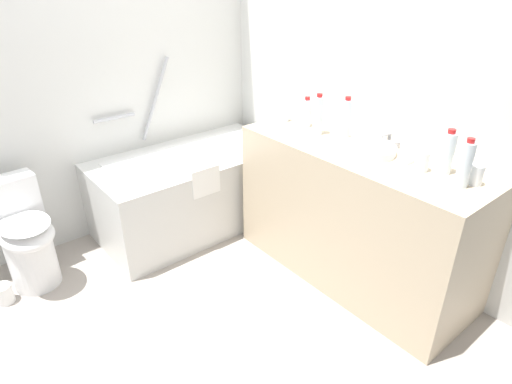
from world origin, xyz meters
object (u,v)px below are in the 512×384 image
water_bottle_0 (318,115)px  water_bottle_4 (465,164)px  sink_faucet (388,140)px  sink_basin (368,149)px  bathtub (193,188)px  toilet_paper_roll (3,294)px  soap_dish (407,160)px  drinking_glass_1 (285,114)px  drinking_glass_2 (422,161)px  toilet (25,237)px  water_bottle_3 (447,153)px  drinking_glass_0 (476,175)px  water_bottle_1 (307,113)px  water_bottle_2 (346,119)px

water_bottle_0 → water_bottle_4: size_ratio=1.05×
water_bottle_4 → sink_faucet: bearing=71.3°
water_bottle_4 → sink_basin: bearing=89.8°
bathtub → toilet_paper_roll: bearing=-177.9°
sink_basin → soap_dish: size_ratio=3.44×
sink_faucet → water_bottle_0: bearing=113.1°
bathtub → sink_faucet: bearing=-63.8°
sink_faucet → drinking_glass_1: drinking_glass_1 is taller
drinking_glass_2 → toilet: bearing=135.6°
water_bottle_3 → toilet_paper_roll: size_ratio=1.92×
toilet → sink_basin: (1.63, -1.29, 0.57)m
bathtub → drinking_glass_1: (0.46, -0.52, 0.63)m
sink_basin → drinking_glass_0: drinking_glass_0 is taller
toilet → sink_faucet: (1.82, -1.29, 0.59)m
drinking_glass_2 → toilet_paper_roll: drinking_glass_2 is taller
water_bottle_1 → water_bottle_4: bearing=-93.3°
bathtub → toilet_paper_roll: (-1.41, -0.05, -0.26)m
sink_basin → toilet_paper_roll: size_ratio=2.54×
toilet → sink_basin: sink_basin is taller
sink_basin → water_bottle_1: bearing=83.6°
water_bottle_0 → drinking_glass_0: bearing=-86.4°
bathtub → drinking_glass_2: (0.45, -1.58, 0.63)m
water_bottle_3 → drinking_glass_1: water_bottle_3 is taller
water_bottle_4 → toilet_paper_roll: size_ratio=2.02×
drinking_glass_0 → drinking_glass_1: size_ratio=1.01×
drinking_glass_2 → soap_dish: 0.12m
drinking_glass_0 → toilet_paper_roll: size_ratio=0.83×
drinking_glass_2 → soap_dish: (0.04, 0.11, -0.04)m
toilet_paper_roll → toilet: bearing=22.9°
water_bottle_0 → water_bottle_1: 0.16m
water_bottle_2 → drinking_glass_2: size_ratio=2.54×
sink_faucet → soap_dish: sink_faucet is taller
water_bottle_0 → soap_dish: 0.63m
water_bottle_4 → water_bottle_0: bearing=89.3°
sink_basin → drinking_glass_1: 0.73m
toilet → water_bottle_4: (1.63, -1.84, 0.67)m
bathtub → water_bottle_0: bathtub is taller
sink_basin → water_bottle_3: size_ratio=1.32×
toilet → drinking_glass_2: drinking_glass_2 is taller
water_bottle_4 → soap_dish: water_bottle_4 is taller
sink_faucet → drinking_glass_0: size_ratio=1.51×
sink_faucet → water_bottle_2: 0.28m
water_bottle_3 → drinking_glass_0: bearing=-93.0°
toilet_paper_roll → water_bottle_4: bearing=-43.6°
bathtub → drinking_glass_0: size_ratio=14.43×
soap_dish → water_bottle_1: bearing=89.7°
water_bottle_3 → toilet: bearing=135.2°
water_bottle_2 → water_bottle_1: bearing=93.1°
water_bottle_2 → drinking_glass_2: (-0.06, -0.56, -0.07)m
soap_dish → drinking_glass_2: bearing=-111.2°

